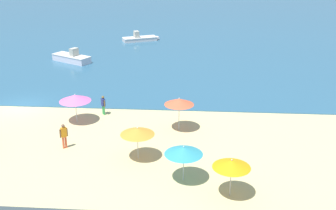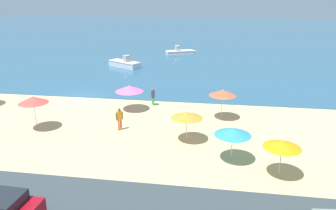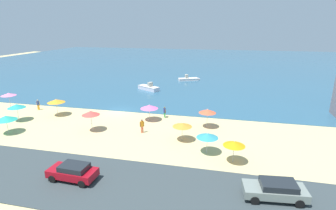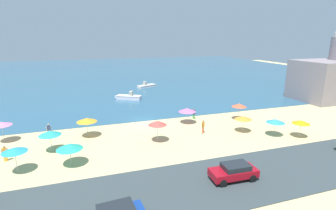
{
  "view_description": "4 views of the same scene",
  "coord_description": "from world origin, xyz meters",
  "px_view_note": "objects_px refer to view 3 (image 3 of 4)",
  "views": [
    {
      "loc": [
        14.6,
        -31.8,
        12.9
      ],
      "look_at": [
        12.54,
        -2.73,
        1.55
      ],
      "focal_mm": 45.0,
      "sensor_mm": 36.0,
      "label": 1
    },
    {
      "loc": [
        12.87,
        -28.84,
        9.71
      ],
      "look_at": [
        9.13,
        -4.39,
        1.2
      ],
      "focal_mm": 35.0,
      "sensor_mm": 36.0,
      "label": 2
    },
    {
      "loc": [
        15.54,
        -35.05,
        12.43
      ],
      "look_at": [
        7.34,
        0.69,
        1.29
      ],
      "focal_mm": 28.0,
      "sensor_mm": 36.0,
      "label": 3
    },
    {
      "loc": [
        -8.2,
        -35.44,
        11.99
      ],
      "look_at": [
        4.16,
        1.58,
        1.69
      ],
      "focal_mm": 28.0,
      "sensor_mm": 36.0,
      "label": 4
    }
  ],
  "objects_px": {
    "beach_umbrella_1": "(8,94)",
    "beach_umbrella_9": "(16,106)",
    "beach_umbrella_6": "(182,125)",
    "beach_umbrella_4": "(234,144)",
    "parked_car_1": "(73,171)",
    "beach_umbrella_10": "(207,111)",
    "skiff_offshore": "(188,79)",
    "parked_car_3": "(275,189)",
    "beach_umbrella_5": "(56,101)",
    "bather_3": "(142,125)",
    "beach_umbrella_3": "(207,136)",
    "bather_1": "(165,112)",
    "beach_umbrella_8": "(149,107)",
    "beach_umbrella_0": "(6,118)",
    "skiff_nearshore": "(149,88)",
    "bather_0": "(38,104)",
    "beach_umbrella_7": "(91,113)"
  },
  "relations": [
    {
      "from": "beach_umbrella_1",
      "to": "beach_umbrella_9",
      "type": "distance_m",
      "value": 7.12
    },
    {
      "from": "beach_umbrella_1",
      "to": "beach_umbrella_6",
      "type": "relative_size",
      "value": 1.15
    },
    {
      "from": "beach_umbrella_4",
      "to": "parked_car_1",
      "type": "relative_size",
      "value": 0.54
    },
    {
      "from": "beach_umbrella_10",
      "to": "skiff_offshore",
      "type": "height_order",
      "value": "beach_umbrella_10"
    },
    {
      "from": "beach_umbrella_9",
      "to": "parked_car_3",
      "type": "height_order",
      "value": "beach_umbrella_9"
    },
    {
      "from": "beach_umbrella_5",
      "to": "bather_3",
      "type": "height_order",
      "value": "beach_umbrella_5"
    },
    {
      "from": "beach_umbrella_6",
      "to": "skiff_offshore",
      "type": "bearing_deg",
      "value": 97.47
    },
    {
      "from": "bather_3",
      "to": "beach_umbrella_3",
      "type": "bearing_deg",
      "value": -23.69
    },
    {
      "from": "beach_umbrella_3",
      "to": "bather_1",
      "type": "distance_m",
      "value": 11.66
    },
    {
      "from": "beach_umbrella_8",
      "to": "beach_umbrella_9",
      "type": "height_order",
      "value": "beach_umbrella_9"
    },
    {
      "from": "beach_umbrella_4",
      "to": "beach_umbrella_9",
      "type": "xyz_separation_m",
      "value": [
        -28.39,
        5.18,
        0.15
      ]
    },
    {
      "from": "beach_umbrella_0",
      "to": "beach_umbrella_5",
      "type": "xyz_separation_m",
      "value": [
        1.79,
        7.11,
        0.24
      ]
    },
    {
      "from": "beach_umbrella_8",
      "to": "bather_1",
      "type": "relative_size",
      "value": 1.52
    },
    {
      "from": "beach_umbrella_6",
      "to": "skiff_offshore",
      "type": "distance_m",
      "value": 33.85
    },
    {
      "from": "beach_umbrella_6",
      "to": "bather_1",
      "type": "distance_m",
      "value": 8.05
    },
    {
      "from": "beach_umbrella_6",
      "to": "skiff_nearshore",
      "type": "height_order",
      "value": "beach_umbrella_6"
    },
    {
      "from": "beach_umbrella_6",
      "to": "bather_0",
      "type": "relative_size",
      "value": 1.33
    },
    {
      "from": "beach_umbrella_8",
      "to": "beach_umbrella_3",
      "type": "bearing_deg",
      "value": -43.05
    },
    {
      "from": "beach_umbrella_0",
      "to": "bather_3",
      "type": "bearing_deg",
      "value": 13.21
    },
    {
      "from": "beach_umbrella_4",
      "to": "bather_1",
      "type": "distance_m",
      "value": 14.34
    },
    {
      "from": "beach_umbrella_0",
      "to": "beach_umbrella_6",
      "type": "distance_m",
      "value": 20.96
    },
    {
      "from": "beach_umbrella_9",
      "to": "parked_car_1",
      "type": "height_order",
      "value": "beach_umbrella_9"
    },
    {
      "from": "beach_umbrella_9",
      "to": "skiff_offshore",
      "type": "bearing_deg",
      "value": 60.16
    },
    {
      "from": "beach_umbrella_9",
      "to": "bather_1",
      "type": "bearing_deg",
      "value": 16.58
    },
    {
      "from": "beach_umbrella_0",
      "to": "beach_umbrella_5",
      "type": "distance_m",
      "value": 7.33
    },
    {
      "from": "beach_umbrella_5",
      "to": "beach_umbrella_8",
      "type": "bearing_deg",
      "value": 3.95
    },
    {
      "from": "bather_0",
      "to": "bather_1",
      "type": "distance_m",
      "value": 19.8
    },
    {
      "from": "beach_umbrella_6",
      "to": "skiff_offshore",
      "type": "xyz_separation_m",
      "value": [
        -4.39,
        33.53,
        -1.5
      ]
    },
    {
      "from": "bather_3",
      "to": "beach_umbrella_4",
      "type": "bearing_deg",
      "value": -24.82
    },
    {
      "from": "parked_car_1",
      "to": "skiff_offshore",
      "type": "bearing_deg",
      "value": 85.92
    },
    {
      "from": "beach_umbrella_7",
      "to": "beach_umbrella_9",
      "type": "xyz_separation_m",
      "value": [
        -11.53,
        1.03,
        -0.21
      ]
    },
    {
      "from": "beach_umbrella_6",
      "to": "beach_umbrella_10",
      "type": "xyz_separation_m",
      "value": [
        2.38,
        4.6,
        0.3
      ]
    },
    {
      "from": "beach_umbrella_8",
      "to": "skiff_offshore",
      "type": "relative_size",
      "value": 0.47
    },
    {
      "from": "beach_umbrella_9",
      "to": "beach_umbrella_5",
      "type": "bearing_deg",
      "value": 39.55
    },
    {
      "from": "beach_umbrella_6",
      "to": "beach_umbrella_7",
      "type": "bearing_deg",
      "value": 178.26
    },
    {
      "from": "bather_3",
      "to": "beach_umbrella_5",
      "type": "bearing_deg",
      "value": 166.21
    },
    {
      "from": "beach_umbrella_0",
      "to": "bather_0",
      "type": "relative_size",
      "value": 1.49
    },
    {
      "from": "beach_umbrella_8",
      "to": "parked_car_1",
      "type": "distance_m",
      "value": 15.48
    },
    {
      "from": "beach_umbrella_0",
      "to": "beach_umbrella_7",
      "type": "xyz_separation_m",
      "value": [
        9.5,
        2.93,
        0.38
      ]
    },
    {
      "from": "bather_0",
      "to": "bather_3",
      "type": "bearing_deg",
      "value": -15.41
    },
    {
      "from": "beach_umbrella_5",
      "to": "bather_0",
      "type": "height_order",
      "value": "beach_umbrella_5"
    },
    {
      "from": "bather_0",
      "to": "skiff_offshore",
      "type": "xyz_separation_m",
      "value": [
        19.12,
        27.34,
        -0.51
      ]
    },
    {
      "from": "beach_umbrella_9",
      "to": "skiff_nearshore",
      "type": "height_order",
      "value": "beach_umbrella_9"
    },
    {
      "from": "parked_car_1",
      "to": "beach_umbrella_6",
      "type": "bearing_deg",
      "value": 52.75
    },
    {
      "from": "beach_umbrella_7",
      "to": "skiff_nearshore",
      "type": "relative_size",
      "value": 0.52
    },
    {
      "from": "beach_umbrella_5",
      "to": "parked_car_3",
      "type": "relative_size",
      "value": 0.53
    },
    {
      "from": "beach_umbrella_1",
      "to": "skiff_nearshore",
      "type": "bearing_deg",
      "value": 42.89
    },
    {
      "from": "beach_umbrella_5",
      "to": "parked_car_3",
      "type": "distance_m",
      "value": 30.61
    },
    {
      "from": "beach_umbrella_3",
      "to": "beach_umbrella_5",
      "type": "distance_m",
      "value": 23.05
    },
    {
      "from": "beach_umbrella_5",
      "to": "beach_umbrella_1",
      "type": "bearing_deg",
      "value": 171.66
    }
  ]
}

